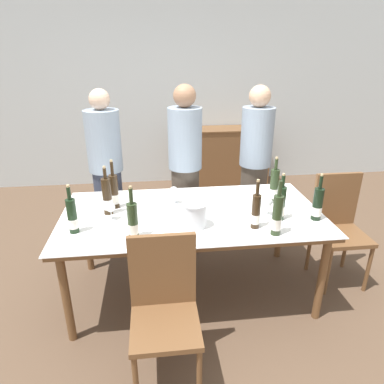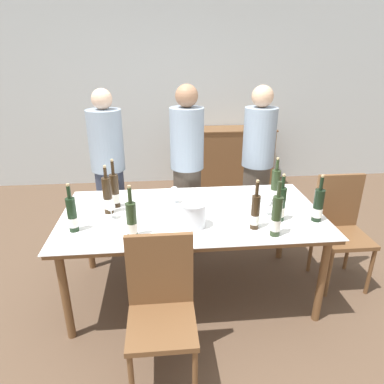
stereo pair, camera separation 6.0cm
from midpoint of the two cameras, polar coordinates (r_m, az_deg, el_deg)
The scene contains 22 objects.
ground_plane at distance 3.18m, azimuth 0.56°, elevation -16.01°, with size 12.00×12.00×0.00m, color brown.
back_wall at distance 5.38m, azimuth -2.67°, elevation 16.31°, with size 8.00×0.10×2.80m.
sideboard_cabinet at distance 5.39m, azimuth 6.69°, elevation 5.86°, with size 1.32×0.46×0.89m.
dining_table at distance 2.79m, azimuth 0.62°, elevation -4.57°, with size 2.08×1.08×0.77m.
ice_bucket at distance 2.52m, azimuth 1.02°, elevation -3.72°, with size 0.18×0.18×0.19m.
wine_bottle_0 at distance 2.40m, azimuth -9.31°, elevation -4.72°, with size 0.07×0.07×0.39m.
wine_bottle_1 at distance 2.46m, azimuth 14.56°, elevation -4.09°, with size 0.07×0.07×0.41m.
wine_bottle_2 at distance 2.68m, azimuth 15.19°, elevation -2.08°, with size 0.07×0.07×0.38m.
wine_bottle_3 at distance 2.99m, azimuth 14.24°, elevation 0.74°, with size 0.08×0.08×0.40m.
wine_bottle_4 at distance 2.58m, azimuth -18.71°, elevation -3.70°, with size 0.07×0.07×0.37m.
wine_bottle_5 at distance 2.52m, azimuth 11.17°, elevation -3.39°, with size 0.06×0.06×0.38m.
wine_bottle_6 at distance 2.88m, azimuth -12.16°, elevation 0.08°, with size 0.07×0.07×0.41m.
wine_bottle_7 at distance 2.77m, azimuth 20.85°, elevation -2.20°, with size 0.08×0.08×0.37m.
wine_bottle_8 at distance 2.78m, azimuth -13.28°, elevation -0.75°, with size 0.07×0.07×0.40m.
wine_glass_0 at distance 2.70m, azimuth -12.79°, elevation -2.49°, with size 0.07×0.07×0.14m.
wine_glass_1 at distance 2.75m, azimuth 13.22°, elevation -1.94°, with size 0.08×0.08×0.15m.
wine_glass_2 at distance 2.89m, azimuth -2.38°, elevation 0.08°, with size 0.08×0.08×0.15m.
chair_near_front at distance 2.24m, azimuth -4.37°, elevation -17.76°, with size 0.42×0.42×0.96m.
chair_right_end at distance 3.34m, azimuth 23.94°, elevation -4.74°, with size 0.42×0.42×0.98m.
person_host at distance 3.51m, azimuth -13.16°, elevation 2.86°, with size 0.33×0.33×1.67m.
person_guest_left at distance 3.44m, azimuth -0.32°, elevation 3.49°, with size 0.33×0.33×1.70m.
person_guest_right at distance 3.68m, azimuth 11.27°, elevation 4.09°, with size 0.33×0.33×1.68m.
Camera 2 is at (-0.23, -2.48, 1.98)m, focal length 32.00 mm.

